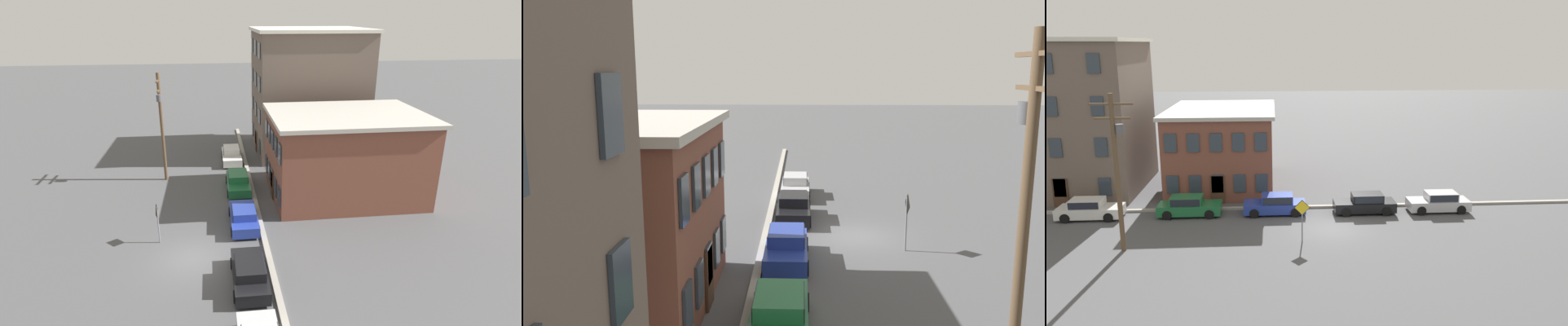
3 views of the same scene
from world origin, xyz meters
The scene contains 11 objects.
ground_plane centered at (0.00, 0.00, 0.00)m, with size 200.00×200.00×0.00m, color #4C4C4F.
kerb_strip centered at (0.00, 4.50, 0.08)m, with size 56.00×0.36×0.16m, color #9E998E.
apartment_corner centered at (-19.60, 11.25, 6.21)m, with size 10.27×11.01×12.40m.
apartment_midblock centered at (-8.00, 11.65, 3.35)m, with size 8.84×11.82×6.66m.
car_white centered at (-16.62, 3.19, 0.75)m, with size 4.40×1.92×1.43m.
car_green centered at (-9.80, 3.37, 0.75)m, with size 4.40×1.92×1.43m.
car_blue centered at (-3.63, 3.34, 0.75)m, with size 4.40×1.92×1.43m.
car_black centered at (2.84, 3.13, 0.75)m, with size 4.40×1.92×1.43m.
car_silver centered at (8.27, 3.11, 0.75)m, with size 4.40×1.92×1.43m.
caution_sign centered at (-2.05, -2.17, 1.83)m, with size 0.97×0.08×2.73m.
utility_pole centered at (-12.64, -2.75, 5.22)m, with size 2.40×0.44×9.29m.
Camera 3 is at (-3.80, -31.53, 11.95)m, focal length 35.00 mm.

